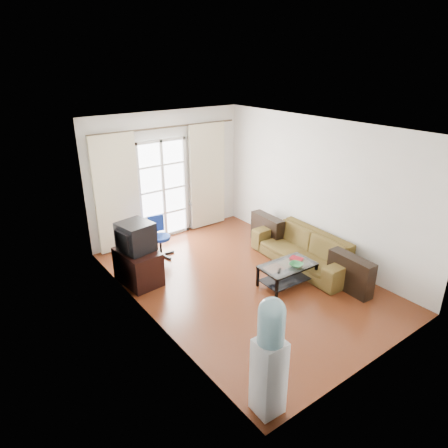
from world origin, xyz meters
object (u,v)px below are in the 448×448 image
at_px(coffee_table, 287,272).
at_px(tv_stand, 138,266).
at_px(task_chair, 160,245).
at_px(crt_tv, 135,237).
at_px(water_cooler, 270,355).
at_px(sofa, 304,249).

height_order(coffee_table, tv_stand, tv_stand).
xyz_separation_m(coffee_table, task_chair, (-1.24, 2.31, -0.01)).
bearing_deg(crt_tv, water_cooler, -101.48).
relative_size(sofa, task_chair, 2.75).
distance_m(coffee_table, task_chair, 2.62).
bearing_deg(tv_stand, water_cooler, -96.52).
relative_size(sofa, tv_stand, 2.70).
bearing_deg(task_chair, crt_tv, -135.65).
relative_size(tv_stand, water_cooler, 0.56).
bearing_deg(coffee_table, tv_stand, 141.28).
distance_m(coffee_table, tv_stand, 2.60).
height_order(tv_stand, task_chair, task_chair).
bearing_deg(task_chair, sofa, -39.13).
distance_m(sofa, task_chair, 2.82).
bearing_deg(task_chair, coffee_table, -57.00).
relative_size(crt_tv, water_cooler, 0.43).
height_order(coffee_table, water_cooler, water_cooler).
bearing_deg(crt_tv, coffee_table, -49.71).
height_order(coffee_table, task_chair, task_chair).
height_order(task_chair, water_cooler, water_cooler).
xyz_separation_m(coffee_table, water_cooler, (-2.09, -1.80, 0.52)).
relative_size(task_chair, water_cooler, 0.55).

